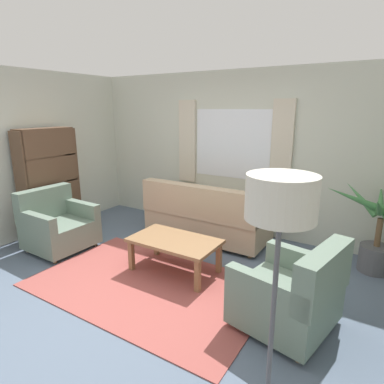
# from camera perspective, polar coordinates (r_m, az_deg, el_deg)

# --- Properties ---
(ground_plane) EXTENTS (6.24, 6.24, 0.00)m
(ground_plane) POSITION_cam_1_polar(r_m,az_deg,el_deg) (4.00, -7.65, -15.92)
(ground_plane) COLOR slate
(wall_back) EXTENTS (5.32, 0.12, 2.60)m
(wall_back) POSITION_cam_1_polar(r_m,az_deg,el_deg) (5.42, 7.23, 6.84)
(wall_back) COLOR beige
(wall_back) RESTS_ON ground_plane
(wall_left) EXTENTS (0.12, 4.40, 2.60)m
(wall_left) POSITION_cam_1_polar(r_m,az_deg,el_deg) (5.60, -29.84, 5.27)
(wall_left) COLOR beige
(wall_left) RESTS_ON ground_plane
(window_with_curtains) EXTENTS (1.98, 0.07, 1.40)m
(window_with_curtains) POSITION_cam_1_polar(r_m,az_deg,el_deg) (5.33, 6.90, 8.34)
(window_with_curtains) COLOR white
(area_rug) EXTENTS (2.70, 1.69, 0.01)m
(area_rug) POSITION_cam_1_polar(r_m,az_deg,el_deg) (3.99, -7.65, -15.84)
(area_rug) COLOR #9E4C47
(area_rug) RESTS_ON ground_plane
(couch) EXTENTS (1.90, 0.82, 0.92)m
(couch) POSITION_cam_1_polar(r_m,az_deg,el_deg) (5.07, 2.36, -4.44)
(couch) COLOR tan
(couch) RESTS_ON ground_plane
(armchair_left) EXTENTS (0.84, 0.86, 0.88)m
(armchair_left) POSITION_cam_1_polar(r_m,az_deg,el_deg) (5.16, -22.59, -5.41)
(armchair_left) COLOR slate
(armchair_left) RESTS_ON ground_plane
(armchair_right) EXTENTS (0.97, 0.99, 0.88)m
(armchair_right) POSITION_cam_1_polar(r_m,az_deg,el_deg) (3.27, 17.18, -16.79)
(armchair_right) COLOR slate
(armchair_right) RESTS_ON ground_plane
(coffee_table) EXTENTS (1.10, 0.64, 0.44)m
(coffee_table) POSITION_cam_1_polar(r_m,az_deg,el_deg) (4.09, -3.08, -9.03)
(coffee_table) COLOR olive
(coffee_table) RESTS_ON ground_plane
(potted_plant) EXTENTS (1.30, 1.16, 1.12)m
(potted_plant) POSITION_cam_1_polar(r_m,az_deg,el_deg) (4.66, 29.96, -6.31)
(potted_plant) COLOR #56565B
(potted_plant) RESTS_ON ground_plane
(bookshelf) EXTENTS (0.30, 0.94, 1.72)m
(bookshelf) POSITION_cam_1_polar(r_m,az_deg,el_deg) (5.67, -23.44, 0.61)
(bookshelf) COLOR brown
(bookshelf) RESTS_ON ground_plane
(standing_lamp) EXTENTS (0.37, 0.37, 1.69)m
(standing_lamp) POSITION_cam_1_polar(r_m,az_deg,el_deg) (1.77, 15.18, -4.90)
(standing_lamp) COLOR #4C4C51
(standing_lamp) RESTS_ON ground_plane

